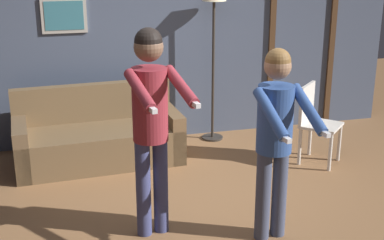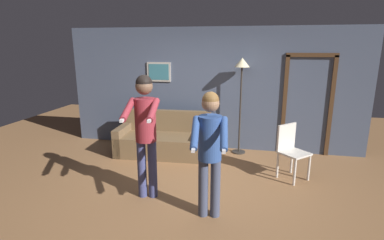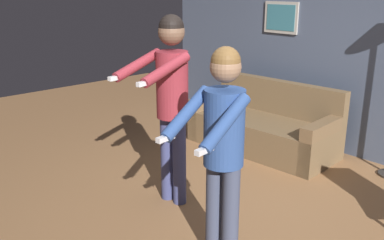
% 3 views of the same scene
% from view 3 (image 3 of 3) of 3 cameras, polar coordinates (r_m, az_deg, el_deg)
% --- Properties ---
extents(ground_plane, '(12.00, 12.00, 0.00)m').
position_cam_3_polar(ground_plane, '(4.20, 5.72, -12.19)').
color(ground_plane, '#92653F').
extents(back_wall_assembly, '(6.40, 0.10, 2.60)m').
position_cam_3_polar(back_wall_assembly, '(5.55, 21.83, 8.28)').
color(back_wall_assembly, '#49546B').
rests_on(back_wall_assembly, ground_plane).
extents(couch, '(1.94, 0.95, 0.87)m').
position_cam_3_polar(couch, '(5.70, 9.54, -1.08)').
color(couch, brown).
rests_on(couch, ground_plane).
extents(person_standing_left, '(0.51, 0.78, 1.83)m').
position_cam_3_polar(person_standing_left, '(3.98, -2.85, 3.83)').
color(person_standing_left, '#3C4273').
rests_on(person_standing_left, ground_plane).
extents(person_standing_right, '(0.48, 0.68, 1.68)m').
position_cam_3_polar(person_standing_right, '(3.12, 4.07, -2.49)').
color(person_standing_right, '#404861').
rests_on(person_standing_right, ground_plane).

